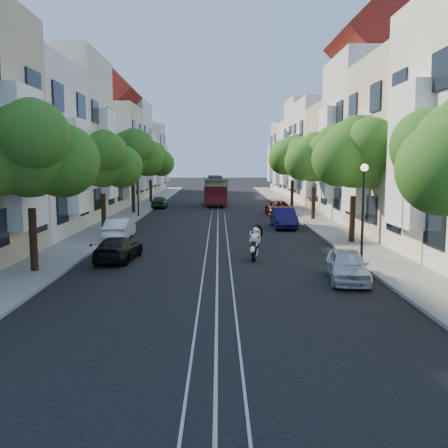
{
  "coord_description": "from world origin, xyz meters",
  "views": [
    {
      "loc": [
        0.06,
        -17.36,
        4.33
      ],
      "look_at": [
        0.29,
        3.42,
        1.77
      ],
      "focal_mm": 40.0,
      "sensor_mm": 36.0,
      "label": 1
    }
  ],
  "objects_px": {
    "tree_e_d": "(293,157)",
    "tree_w_c": "(133,154)",
    "tree_w_a": "(31,152)",
    "parked_car_e_mid": "(284,218)",
    "sportbike_rider": "(255,241)",
    "tree_e_b": "(356,155)",
    "parked_car_w_near": "(118,249)",
    "tree_w_d": "(151,160)",
    "lamp_east": "(363,197)",
    "tree_e_c": "(315,159)",
    "parked_car_w_far": "(160,202)",
    "cable_car": "(215,189)",
    "lamp_west": "(138,182)",
    "parked_car_e_far": "(279,208)",
    "tree_w_b": "(103,162)",
    "parked_car_w_mid": "(120,228)",
    "parked_car_e_near": "(347,265)"
  },
  "relations": [
    {
      "from": "tree_e_d",
      "to": "tree_w_c",
      "type": "bearing_deg",
      "value": -157.38
    },
    {
      "from": "tree_w_a",
      "to": "parked_car_e_mid",
      "type": "height_order",
      "value": "tree_w_a"
    },
    {
      "from": "tree_w_a",
      "to": "sportbike_rider",
      "type": "xyz_separation_m",
      "value": [
        8.83,
        2.74,
        -3.89
      ]
    },
    {
      "from": "tree_e_b",
      "to": "parked_car_w_near",
      "type": "distance_m",
      "value": 13.17
    },
    {
      "from": "tree_w_d",
      "to": "parked_car_w_near",
      "type": "relative_size",
      "value": 1.76
    },
    {
      "from": "tree_w_d",
      "to": "lamp_east",
      "type": "bearing_deg",
      "value": -67.2
    },
    {
      "from": "tree_e_c",
      "to": "tree_w_a",
      "type": "bearing_deg",
      "value": -128.66
    },
    {
      "from": "tree_e_b",
      "to": "tree_w_d",
      "type": "xyz_separation_m",
      "value": [
        -14.4,
        27.0,
        -0.13
      ]
    },
    {
      "from": "parked_car_e_mid",
      "to": "parked_car_w_far",
      "type": "relative_size",
      "value": 1.21
    },
    {
      "from": "tree_e_b",
      "to": "tree_e_d",
      "type": "bearing_deg",
      "value": 90.0
    },
    {
      "from": "cable_car",
      "to": "lamp_west",
      "type": "bearing_deg",
      "value": -120.95
    },
    {
      "from": "tree_w_d",
      "to": "parked_car_e_far",
      "type": "height_order",
      "value": "tree_w_d"
    },
    {
      "from": "tree_w_b",
      "to": "cable_car",
      "type": "bearing_deg",
      "value": 70.57
    },
    {
      "from": "parked_car_w_near",
      "to": "sportbike_rider",
      "type": "bearing_deg",
      "value": -172.65
    },
    {
      "from": "tree_w_c",
      "to": "lamp_west",
      "type": "bearing_deg",
      "value": -74.25
    },
    {
      "from": "tree_w_a",
      "to": "lamp_west",
      "type": "distance_m",
      "value": 20.13
    },
    {
      "from": "tree_w_b",
      "to": "parked_car_e_far",
      "type": "bearing_deg",
      "value": 37.98
    },
    {
      "from": "parked_car_e_mid",
      "to": "sportbike_rider",
      "type": "bearing_deg",
      "value": -103.8
    },
    {
      "from": "lamp_east",
      "to": "parked_car_w_near",
      "type": "relative_size",
      "value": 1.13
    },
    {
      "from": "tree_e_c",
      "to": "sportbike_rider",
      "type": "relative_size",
      "value": 3.7
    },
    {
      "from": "tree_e_b",
      "to": "parked_car_w_mid",
      "type": "xyz_separation_m",
      "value": [
        -12.86,
        1.94,
        -4.14
      ]
    },
    {
      "from": "tree_w_d",
      "to": "parked_car_w_far",
      "type": "height_order",
      "value": "tree_w_d"
    },
    {
      "from": "lamp_west",
      "to": "parked_car_w_mid",
      "type": "relative_size",
      "value": 1.15
    },
    {
      "from": "parked_car_e_mid",
      "to": "parked_car_e_far",
      "type": "relative_size",
      "value": 0.96
    },
    {
      "from": "tree_w_b",
      "to": "parked_car_e_mid",
      "type": "height_order",
      "value": "tree_w_b"
    },
    {
      "from": "parked_car_e_near",
      "to": "lamp_west",
      "type": "bearing_deg",
      "value": 124.18
    },
    {
      "from": "tree_w_a",
      "to": "parked_car_w_mid",
      "type": "height_order",
      "value": "tree_w_a"
    },
    {
      "from": "tree_w_a",
      "to": "sportbike_rider",
      "type": "bearing_deg",
      "value": 17.24
    },
    {
      "from": "tree_w_a",
      "to": "tree_w_b",
      "type": "distance_m",
      "value": 12.0
    },
    {
      "from": "tree_e_b",
      "to": "sportbike_rider",
      "type": "xyz_separation_m",
      "value": [
        -5.57,
        -4.26,
        -3.89
      ]
    },
    {
      "from": "lamp_west",
      "to": "parked_car_w_mid",
      "type": "bearing_deg",
      "value": -86.39
    },
    {
      "from": "tree_e_b",
      "to": "tree_w_d",
      "type": "bearing_deg",
      "value": 118.07
    },
    {
      "from": "tree_w_a",
      "to": "cable_car",
      "type": "relative_size",
      "value": 0.92
    },
    {
      "from": "parked_car_w_near",
      "to": "parked_car_w_far",
      "type": "relative_size",
      "value": 1.09
    },
    {
      "from": "parked_car_w_near",
      "to": "parked_car_w_mid",
      "type": "relative_size",
      "value": 1.02
    },
    {
      "from": "tree_e_c",
      "to": "cable_car",
      "type": "bearing_deg",
      "value": 119.57
    },
    {
      "from": "lamp_east",
      "to": "parked_car_e_near",
      "type": "relative_size",
      "value": 1.21
    },
    {
      "from": "parked_car_w_mid",
      "to": "tree_e_d",
      "type": "bearing_deg",
      "value": -122.47
    },
    {
      "from": "parked_car_e_near",
      "to": "parked_car_w_mid",
      "type": "relative_size",
      "value": 0.96
    },
    {
      "from": "parked_car_w_far",
      "to": "parked_car_w_mid",
      "type": "bearing_deg",
      "value": 90.66
    },
    {
      "from": "tree_w_b",
      "to": "tree_w_d",
      "type": "bearing_deg",
      "value": 90.0
    },
    {
      "from": "tree_e_b",
      "to": "tree_w_a",
      "type": "distance_m",
      "value": 16.01
    },
    {
      "from": "lamp_east",
      "to": "parked_car_e_far",
      "type": "xyz_separation_m",
      "value": [
        -1.24,
        19.5,
        -2.25
      ]
    },
    {
      "from": "tree_e_d",
      "to": "parked_car_w_mid",
      "type": "xyz_separation_m",
      "value": [
        -12.86,
        -20.06,
        -4.27
      ]
    },
    {
      "from": "tree_e_b",
      "to": "parked_car_e_near",
      "type": "xyz_separation_m",
      "value": [
        -2.48,
        -8.44,
        -4.15
      ]
    },
    {
      "from": "parked_car_e_mid",
      "to": "parked_car_e_far",
      "type": "xyz_separation_m",
      "value": [
        0.66,
        7.9,
        -0.08
      ]
    },
    {
      "from": "tree_e_d",
      "to": "sportbike_rider",
      "type": "xyz_separation_m",
      "value": [
        -5.57,
        -26.26,
        -4.03
      ]
    },
    {
      "from": "parked_car_w_far",
      "to": "parked_car_w_near",
      "type": "bearing_deg",
      "value": 93.32
    },
    {
      "from": "sportbike_rider",
      "to": "parked_car_e_far",
      "type": "bearing_deg",
      "value": 91.63
    },
    {
      "from": "tree_e_b",
      "to": "parked_car_e_mid",
      "type": "relative_size",
      "value": 1.63
    }
  ]
}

